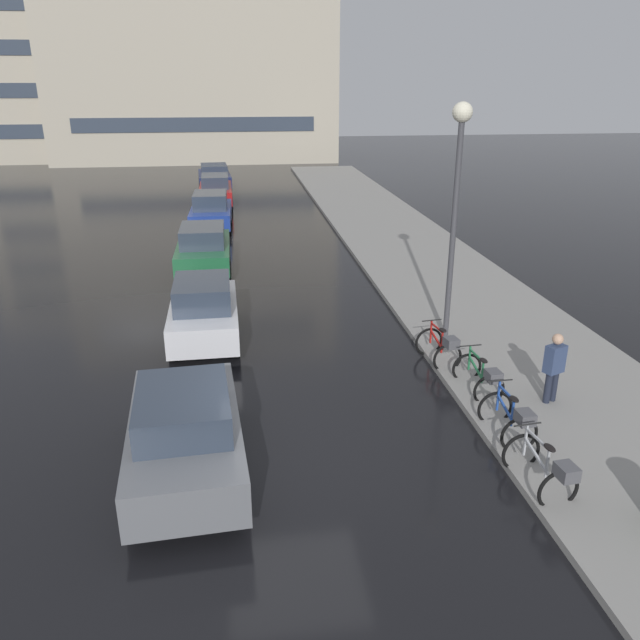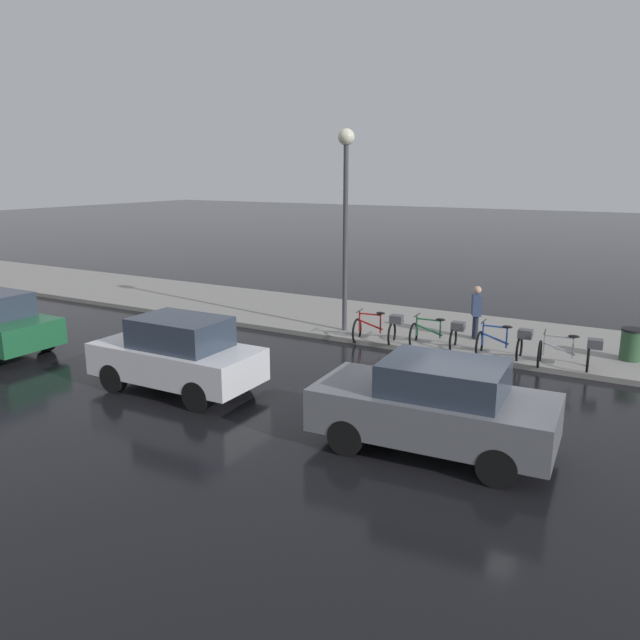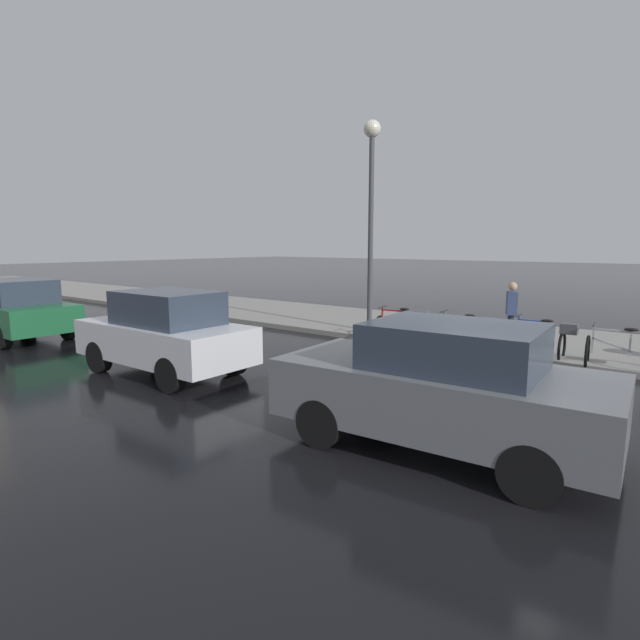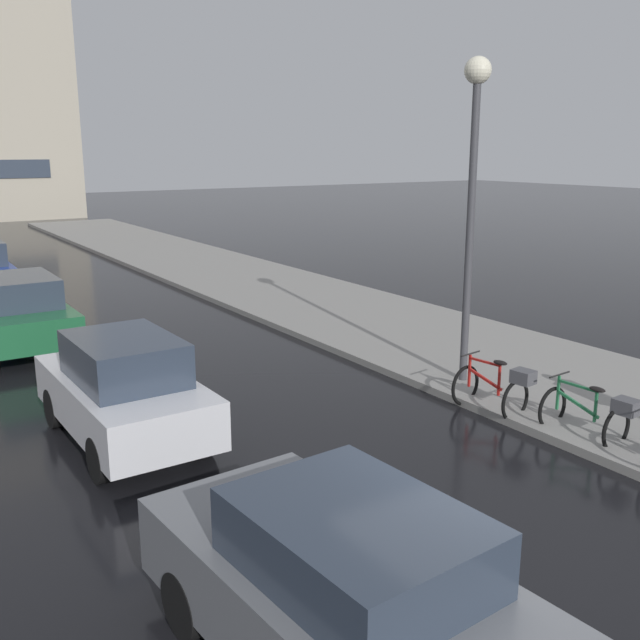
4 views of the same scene
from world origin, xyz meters
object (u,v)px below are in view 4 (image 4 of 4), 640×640
Objects in this scene: bicycle_third at (593,413)px; car_white at (124,390)px; streetlamp at (473,161)px; car_grey at (345,592)px; bicycle_farthest at (497,387)px; car_green at (19,312)px.

bicycle_third is 7.08m from car_white.
car_grey is at bearing -141.11° from streetlamp.
car_white reaches higher than bicycle_farthest.
car_white is 6.53m from car_green.
streetlamp is (6.21, 5.01, 3.33)m from car_grey.
streetlamp is at bearing 67.09° from bicycle_farthest.
bicycle_farthest reaches higher than bicycle_third.
streetlamp reaches higher than car_green.
streetlamp reaches higher than car_grey.
bicycle_third is 4.75m from streetlamp.
car_grey is (-5.62, -3.62, 0.33)m from bicycle_farthest.
streetlamp is at bearing 85.66° from bicycle_third.
car_green is 0.72× the size of streetlamp.
car_white is (-5.90, 3.89, 0.36)m from bicycle_third.
bicycle_third is at bearing -77.23° from bicycle_farthest.
bicycle_farthest is at bearing 32.74° from car_grey.
bicycle_third is at bearing -59.42° from car_green.
car_grey is at bearing -89.22° from car_green.
bicycle_third is 0.25× the size of streetlamp.
car_white reaches higher than bicycle_third.
streetlamp reaches higher than bicycle_farthest.
car_grey is 8.65m from streetlamp.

